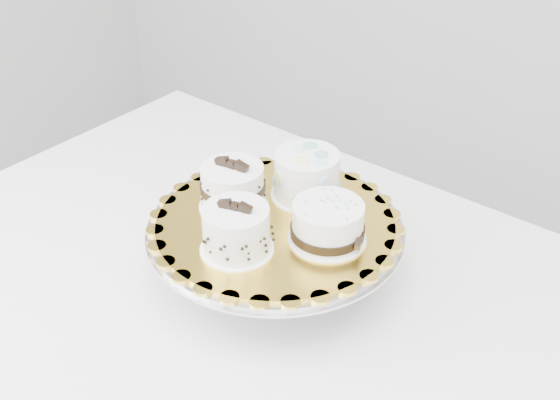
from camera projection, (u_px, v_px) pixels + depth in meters
The scene contains 7 objects.
table at pixel (268, 318), 1.17m from camera, with size 1.40×1.02×0.75m.
cake_stand at pixel (275, 241), 1.11m from camera, with size 0.40×0.40×0.11m.
cake_board at pixel (275, 222), 1.09m from camera, with size 0.37×0.37×0.01m, color gold.
cake_swirl at pixel (236, 231), 1.01m from camera, with size 0.11×0.11×0.09m.
cake_banded at pixel (233, 189), 1.10m from camera, with size 0.11×0.11×0.09m.
cake_dots at pixel (307, 175), 1.12m from camera, with size 0.13×0.13×0.08m.
cake_ribbon at pixel (328, 224), 1.03m from camera, with size 0.13×0.13×0.06m.
Camera 1 is at (0.36, -0.44, 1.49)m, focal length 45.00 mm.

